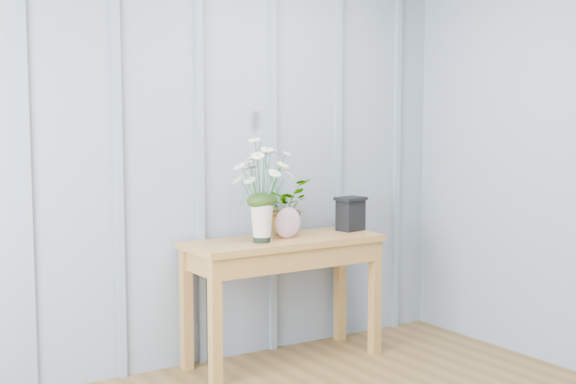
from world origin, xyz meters
TOP-DOWN VIEW (x-y plane):
  - sideboard at (0.68, 1.99)m, footprint 1.20×0.45m
  - daisy_vase at (0.49, 1.94)m, footprint 0.44×0.33m
  - spider_plant at (0.77, 2.12)m, footprint 0.40×0.38m
  - felt_disc_vessel at (0.69, 1.98)m, footprint 0.19×0.06m
  - carved_box at (1.19, 2.02)m, footprint 0.19×0.16m

SIDE VIEW (x-z plane):
  - sideboard at x=0.68m, z-range 0.26..1.01m
  - felt_disc_vessel at x=0.69m, z-range 0.75..0.93m
  - carved_box at x=1.19m, z-range 0.75..0.97m
  - spider_plant at x=0.77m, z-range 0.75..1.09m
  - daisy_vase at x=0.49m, z-range 0.83..1.45m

